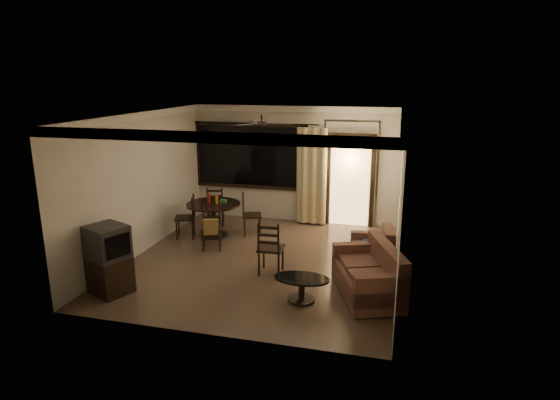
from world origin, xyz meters
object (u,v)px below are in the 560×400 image
(dining_chair_north, at_px, (216,213))
(sofa, at_px, (371,276))
(tv_cabinet, at_px, (109,260))
(dining_chair_east, at_px, (251,222))
(dining_chair_west, at_px, (186,225))
(coffee_table, at_px, (302,285))
(armchair, at_px, (374,252))
(dining_table, at_px, (214,210))
(side_chair, at_px, (271,258))
(dining_chair_south, at_px, (212,235))

(dining_chair_north, bearing_deg, sofa, 123.97)
(dining_chair_north, distance_m, sofa, 4.82)
(dining_chair_north, xyz_separation_m, tv_cabinet, (-0.30, -3.84, 0.30))
(dining_chair_east, relative_size, dining_chair_north, 1.00)
(dining_chair_west, bearing_deg, tv_cabinet, -19.31)
(dining_chair_west, relative_size, tv_cabinet, 0.83)
(sofa, height_order, coffee_table, sofa)
(dining_chair_west, height_order, sofa, dining_chair_west)
(dining_chair_west, xyz_separation_m, dining_chair_east, (1.34, 0.55, 0.00))
(sofa, relative_size, armchair, 2.05)
(dining_chair_west, height_order, dining_chair_north, same)
(armchair, relative_size, coffee_table, 0.96)
(dining_chair_west, relative_size, dining_chair_east, 1.00)
(dining_table, distance_m, dining_chair_east, 0.89)
(sofa, bearing_deg, coffee_table, -176.87)
(sofa, distance_m, armchair, 1.16)
(dining_chair_west, relative_size, armchair, 1.12)
(dining_chair_east, height_order, armchair, dining_chair_east)
(side_chair, bearing_deg, sofa, 163.49)
(dining_table, xyz_separation_m, side_chair, (1.79, -1.70, -0.29))
(dining_table, relative_size, dining_chair_east, 1.26)
(dining_chair_east, distance_m, side_chair, 2.21)
(sofa, distance_m, coffee_table, 1.14)
(dining_chair_west, distance_m, armchair, 4.20)
(dining_chair_east, relative_size, armchair, 1.12)
(sofa, bearing_deg, dining_chair_west, 135.11)
(dining_chair_north, relative_size, armchair, 1.12)
(dining_chair_south, bearing_deg, armchair, -22.28)
(dining_chair_north, bearing_deg, side_chair, 110.85)
(dining_chair_south, height_order, tv_cabinet, tv_cabinet)
(dining_chair_east, bearing_deg, coffee_table, -167.77)
(dining_chair_east, height_order, sofa, dining_chair_east)
(dining_chair_east, xyz_separation_m, side_chair, (1.00, -1.97, 0.01))
(tv_cabinet, height_order, side_chair, tv_cabinet)
(dining_chair_west, relative_size, side_chair, 0.95)
(coffee_table, bearing_deg, dining_chair_south, 141.55)
(tv_cabinet, bearing_deg, dining_chair_north, 109.20)
(dining_chair_east, bearing_deg, dining_chair_south, 135.70)
(dining_table, bearing_deg, coffee_table, -45.73)
(tv_cabinet, bearing_deg, dining_chair_south, 93.53)
(side_chair, bearing_deg, dining_chair_west, -33.73)
(dining_chair_west, height_order, tv_cabinet, tv_cabinet)
(dining_table, relative_size, coffee_table, 1.34)
(coffee_table, relative_size, side_chair, 0.89)
(dining_chair_south, bearing_deg, dining_chair_west, 128.11)
(dining_chair_north, distance_m, side_chair, 3.18)
(dining_chair_west, distance_m, side_chair, 2.74)
(dining_chair_south, height_order, coffee_table, dining_chair_south)
(dining_chair_west, xyz_separation_m, dining_chair_north, (0.29, 1.02, 0.00))
(dining_chair_east, bearing_deg, dining_chair_west, 93.09)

